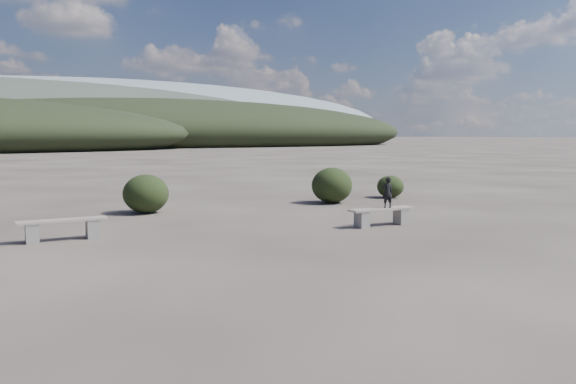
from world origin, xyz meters
TOP-DOWN VIEW (x-y plane):
  - ground at (0.00, 0.00)m, footprint 1200.00×1200.00m
  - bench_left at (-4.55, 5.93)m, footprint 1.98×0.47m
  - bench_right at (3.16, 3.81)m, footprint 1.94×0.52m
  - seated_person at (3.33, 3.80)m, footprint 0.34×0.26m
  - shrub_b at (-1.56, 9.49)m, footprint 1.41×1.41m
  - shrub_d at (4.94, 8.68)m, footprint 1.45×1.45m
  - shrub_e at (7.89, 8.95)m, footprint 1.03×1.03m

SIDE VIEW (x-z plane):
  - ground at x=0.00m, z-range 0.00..0.00m
  - bench_right at x=3.16m, z-range 0.05..0.53m
  - bench_left at x=-4.55m, z-range 0.05..0.54m
  - shrub_e at x=7.89m, z-range 0.00..0.86m
  - shrub_b at x=-1.56m, z-range 0.00..1.21m
  - shrub_d at x=4.94m, z-range 0.00..1.27m
  - seated_person at x=3.33m, z-range 0.48..1.30m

